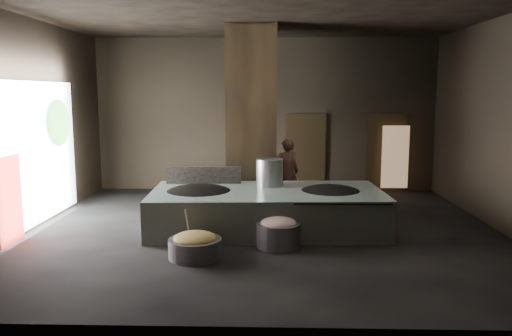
{
  "coord_description": "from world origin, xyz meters",
  "views": [
    {
      "loc": [
        0.15,
        -10.36,
        2.9
      ],
      "look_at": [
        -0.16,
        0.57,
        1.25
      ],
      "focal_mm": 35.0,
      "sensor_mm": 36.0,
      "label": 1
    }
  ],
  "objects_px": {
    "cook": "(287,172)",
    "meat_basin": "(278,235)",
    "wok_left": "(199,195)",
    "hearth_platform": "(267,210)",
    "veg_basin": "(195,248)",
    "stock_pot": "(270,173)",
    "wok_right": "(330,195)"
  },
  "relations": [
    {
      "from": "wok_left",
      "to": "wok_right",
      "type": "xyz_separation_m",
      "value": [
        2.8,
        0.1,
        0.0
      ]
    },
    {
      "from": "stock_pot",
      "to": "meat_basin",
      "type": "height_order",
      "value": "stock_pot"
    },
    {
      "from": "wok_left",
      "to": "veg_basin",
      "type": "distance_m",
      "value": 1.95
    },
    {
      "from": "veg_basin",
      "to": "cook",
      "type": "bearing_deg",
      "value": 67.95
    },
    {
      "from": "cook",
      "to": "meat_basin",
      "type": "height_order",
      "value": "cook"
    },
    {
      "from": "veg_basin",
      "to": "meat_basin",
      "type": "relative_size",
      "value": 1.13
    },
    {
      "from": "cook",
      "to": "hearth_platform",
      "type": "bearing_deg",
      "value": 71.96
    },
    {
      "from": "wok_left",
      "to": "cook",
      "type": "height_order",
      "value": "cook"
    },
    {
      "from": "veg_basin",
      "to": "meat_basin",
      "type": "bearing_deg",
      "value": 25.01
    },
    {
      "from": "hearth_platform",
      "to": "wok_left",
      "type": "bearing_deg",
      "value": 179.49
    },
    {
      "from": "stock_pot",
      "to": "meat_basin",
      "type": "relative_size",
      "value": 0.76
    },
    {
      "from": "stock_pot",
      "to": "meat_basin",
      "type": "distance_m",
      "value": 1.99
    },
    {
      "from": "cook",
      "to": "meat_basin",
      "type": "bearing_deg",
      "value": 79.28
    },
    {
      "from": "wok_left",
      "to": "meat_basin",
      "type": "bearing_deg",
      "value": -34.78
    },
    {
      "from": "veg_basin",
      "to": "stock_pot",
      "type": "bearing_deg",
      "value": 61.94
    },
    {
      "from": "stock_pot",
      "to": "meat_basin",
      "type": "bearing_deg",
      "value": -84.28
    },
    {
      "from": "stock_pot",
      "to": "veg_basin",
      "type": "height_order",
      "value": "stock_pot"
    },
    {
      "from": "hearth_platform",
      "to": "wok_left",
      "type": "distance_m",
      "value": 1.49
    },
    {
      "from": "wok_left",
      "to": "wok_right",
      "type": "relative_size",
      "value": 1.07
    },
    {
      "from": "hearth_platform",
      "to": "stock_pot",
      "type": "xyz_separation_m",
      "value": [
        0.05,
        0.55,
        0.71
      ]
    },
    {
      "from": "wok_right",
      "to": "veg_basin",
      "type": "relative_size",
      "value": 1.52
    },
    {
      "from": "hearth_platform",
      "to": "wok_right",
      "type": "bearing_deg",
      "value": -0.37
    },
    {
      "from": "wok_left",
      "to": "meat_basin",
      "type": "height_order",
      "value": "wok_left"
    },
    {
      "from": "wok_right",
      "to": "meat_basin",
      "type": "xyz_separation_m",
      "value": [
        -1.12,
        -1.26,
        -0.52
      ]
    },
    {
      "from": "cook",
      "to": "veg_basin",
      "type": "relative_size",
      "value": 1.84
    },
    {
      "from": "hearth_platform",
      "to": "wok_right",
      "type": "height_order",
      "value": "wok_right"
    },
    {
      "from": "veg_basin",
      "to": "meat_basin",
      "type": "height_order",
      "value": "meat_basin"
    },
    {
      "from": "cook",
      "to": "wok_left",
      "type": "bearing_deg",
      "value": 45.31
    },
    {
      "from": "hearth_platform",
      "to": "wok_right",
      "type": "xyz_separation_m",
      "value": [
        1.35,
        0.05,
        0.33
      ]
    },
    {
      "from": "stock_pot",
      "to": "wok_right",
      "type": "bearing_deg",
      "value": -21.04
    },
    {
      "from": "hearth_platform",
      "to": "wok_right",
      "type": "relative_size",
      "value": 3.41
    },
    {
      "from": "hearth_platform",
      "to": "meat_basin",
      "type": "height_order",
      "value": "hearth_platform"
    }
  ]
}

